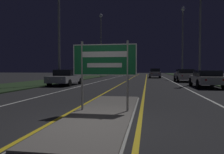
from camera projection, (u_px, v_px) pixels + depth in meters
name	position (u px, v px, depth m)	size (l,w,h in m)	color
ground_plane	(92.00, 126.00, 5.44)	(160.00, 160.00, 0.00)	#232326
median_island	(105.00, 112.00, 7.04)	(1.95, 7.47, 0.10)	#999993
verge_left	(58.00, 81.00, 26.69)	(5.00, 100.00, 0.08)	#23381E
verge_right	(223.00, 82.00, 23.63)	(5.00, 100.00, 0.08)	#23381E
centre_line_yellow_left	(129.00, 79.00, 30.28)	(0.12, 70.00, 0.01)	gold
centre_line_yellow_right	(146.00, 80.00, 29.91)	(0.12, 70.00, 0.01)	gold
lane_line_white_left	(108.00, 79.00, 30.77)	(0.12, 70.00, 0.01)	silver
lane_line_white_right	(169.00, 80.00, 29.42)	(0.12, 70.00, 0.01)	silver
edge_line_white_left	(87.00, 79.00, 31.26)	(0.10, 70.00, 0.01)	silver
edge_line_white_right	(192.00, 80.00, 28.94)	(0.10, 70.00, 0.01)	silver
highway_sign	(104.00, 62.00, 6.98)	(2.06, 0.07, 2.23)	#9E9E99
streetlight_left_near	(59.00, 3.00, 19.44)	(0.60, 0.60, 10.96)	#9E9E99
streetlight_left_far	(101.00, 36.00, 37.68)	(0.58, 0.58, 10.96)	#9E9E99
streetlight_right_near	(200.00, 9.00, 21.87)	(0.58, 0.58, 11.37)	#9E9E99
streetlight_right_far	(183.00, 33.00, 32.39)	(0.54, 0.54, 10.58)	#9E9E99
car_receding_0	(206.00, 78.00, 17.05)	(1.96, 4.62, 1.34)	silver
car_receding_1	(184.00, 75.00, 24.91)	(1.99, 4.48, 1.44)	silver
car_receding_2	(155.00, 73.00, 36.25)	(1.85, 4.64, 1.54)	#B7B7BC
car_approaching_0	(66.00, 77.00, 19.55)	(1.96, 4.74, 1.39)	#B7B7BC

